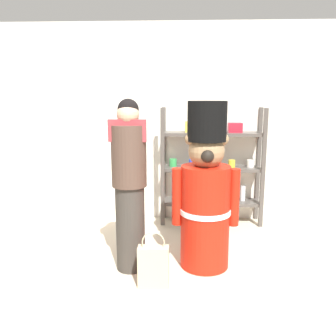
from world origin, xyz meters
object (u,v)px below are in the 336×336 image
merchandise_shelf (212,166)px  person_shopper (129,184)px  teddy_bear_guard (206,195)px  shopping_bag (153,266)px

merchandise_shelf → person_shopper: size_ratio=0.93×
merchandise_shelf → person_shopper: bearing=-122.8°
merchandise_shelf → teddy_bear_guard: size_ratio=0.94×
teddy_bear_guard → person_shopper: person_shopper is taller
person_shopper → teddy_bear_guard: bearing=7.3°
merchandise_shelf → teddy_bear_guard: 1.28m
merchandise_shelf → person_shopper: person_shopper is taller
person_shopper → shopping_bag: (0.25, -0.33, -0.66)m
shopping_bag → merchandise_shelf: bearing=69.6°
merchandise_shelf → shopping_bag: (-0.63, -1.69, -0.57)m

